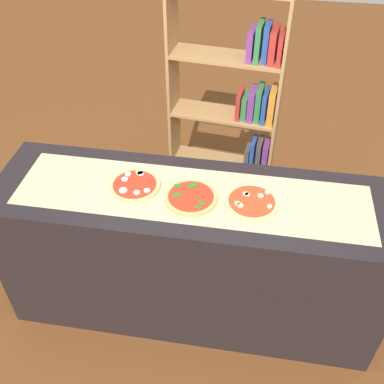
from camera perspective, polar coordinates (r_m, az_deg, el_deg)
ground_plane at (r=3.02m, az=0.00°, el=-13.71°), size 12.00×12.00×0.00m
counter at (r=2.65m, az=0.00°, el=-7.92°), size 2.13×0.62×0.94m
parchment_paper at (r=2.31m, az=0.00°, el=-0.35°), size 1.83×0.43×0.00m
pizza_mozzarella_0 at (r=2.38m, az=-7.28°, el=0.87°), size 0.27×0.27×0.02m
pizza_spinach_1 at (r=2.28m, az=-0.16°, el=-0.69°), size 0.27×0.27×0.03m
pizza_mushroom_2 at (r=2.27m, az=7.57°, el=-1.34°), size 0.27×0.27×0.03m
bookshelf at (r=3.13m, az=5.89°, el=9.35°), size 0.76×0.31×1.68m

